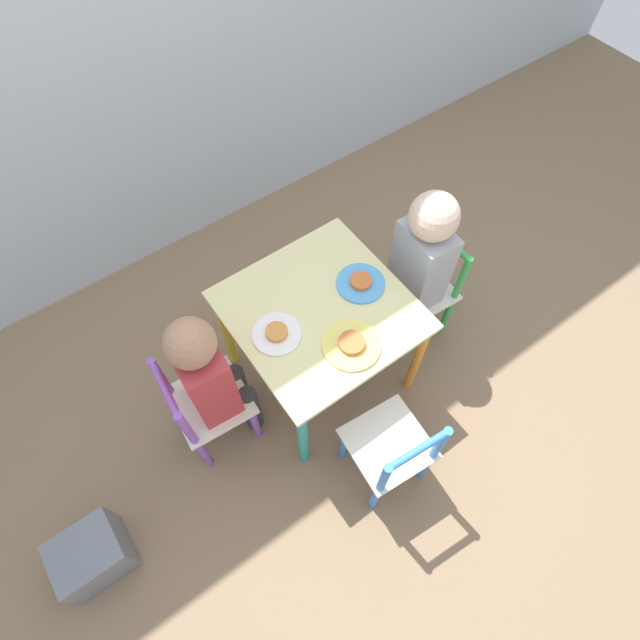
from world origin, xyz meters
name	(u,v)px	position (x,y,z in m)	size (l,w,h in m)	color
ground_plane	(320,371)	(0.00, 0.00, 0.00)	(6.00, 6.00, 0.00)	#7F664C
kids_table	(320,320)	(0.00, 0.00, 0.42)	(0.59, 0.59, 0.50)	beige
chair_green	(421,289)	(0.48, -0.04, 0.25)	(0.28, 0.28, 0.51)	silver
chair_purple	(205,406)	(-0.48, 0.03, 0.25)	(0.28, 0.28, 0.51)	silver
chair_blue	(392,451)	(-0.05, -0.48, 0.25)	(0.28, 0.28, 0.51)	silver
child_right	(419,261)	(0.42, -0.03, 0.48)	(0.22, 0.21, 0.79)	#7A6B5B
child_left	(210,374)	(-0.42, 0.03, 0.45)	(0.22, 0.21, 0.75)	#38383D
plate_right	(361,283)	(0.17, 0.00, 0.50)	(0.17, 0.17, 0.03)	#4C9EE0
plate_left	(277,334)	(-0.17, 0.00, 0.50)	(0.16, 0.16, 0.03)	white
plate_front	(351,344)	(0.00, -0.17, 0.50)	(0.19, 0.19, 0.03)	#EADB66
storage_bin	(93,556)	(-1.04, -0.14, 0.10)	(0.22, 0.19, 0.19)	slate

